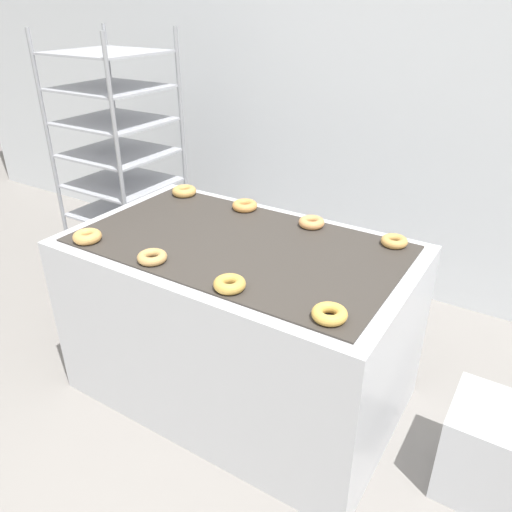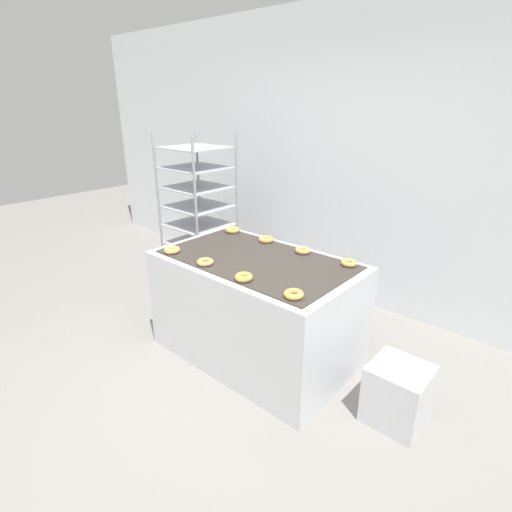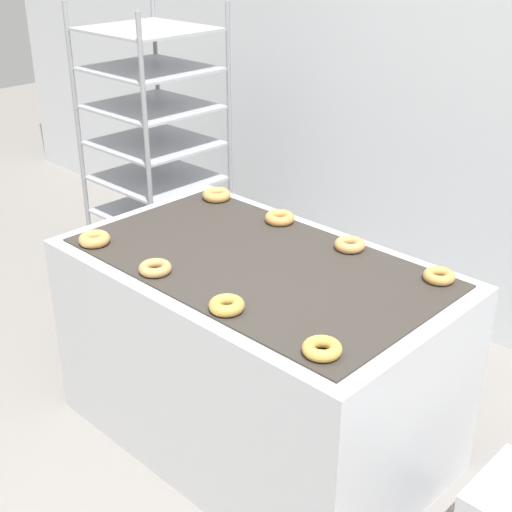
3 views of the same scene
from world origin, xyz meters
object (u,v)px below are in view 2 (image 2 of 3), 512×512
(donut_near_midleft, at_px, (205,262))
(fryer_machine, at_px, (256,308))
(donut_near_midright, at_px, (244,277))
(donut_far_midleft, at_px, (266,239))
(baking_rack_cart, at_px, (199,216))
(donut_near_left, at_px, (172,250))
(donut_far_right, at_px, (349,263))
(glaze_bin, at_px, (397,394))
(donut_far_midright, at_px, (303,250))
(donut_near_right, at_px, (294,294))
(donut_far_left, at_px, (232,230))

(donut_near_midleft, bearing_deg, fryer_machine, 58.73)
(donut_near_midright, xyz_separation_m, donut_far_midleft, (-0.38, 0.68, -0.00))
(baking_rack_cart, bearing_deg, donut_near_left, -52.16)
(donut_near_midleft, height_order, donut_far_right, same)
(glaze_bin, relative_size, donut_near_left, 3.22)
(donut_near_midleft, bearing_deg, baking_rack_cart, 141.08)
(donut_near_midright, bearing_deg, donut_near_midleft, 178.35)
(baking_rack_cart, height_order, donut_far_midright, baking_rack_cart)
(donut_far_midleft, bearing_deg, donut_near_left, -119.55)
(glaze_bin, distance_m, donut_far_right, 0.92)
(baking_rack_cart, relative_size, glaze_bin, 4.09)
(donut_near_right, distance_m, donut_far_midright, 0.76)
(baking_rack_cart, relative_size, donut_far_right, 14.36)
(glaze_bin, xyz_separation_m, donut_near_right, (-0.58, -0.37, 0.66))
(donut_far_midright, bearing_deg, donut_far_right, 1.52)
(donut_far_right, bearing_deg, donut_near_left, -149.62)
(donut_near_midleft, xyz_separation_m, donut_far_midright, (0.39, 0.66, 0.00))
(baking_rack_cart, bearing_deg, donut_near_midleft, -38.92)
(donut_near_left, xyz_separation_m, donut_far_midleft, (0.39, 0.68, -0.00))
(donut_near_left, height_order, donut_far_midright, donut_near_left)
(glaze_bin, height_order, donut_far_right, donut_far_right)
(donut_far_left, relative_size, donut_far_right, 1.14)
(donut_far_left, bearing_deg, donut_near_midleft, -60.39)
(glaze_bin, relative_size, donut_far_right, 3.51)
(donut_near_midleft, bearing_deg, donut_far_midright, 59.15)
(glaze_bin, relative_size, donut_near_midright, 3.32)
(donut_near_right, height_order, donut_far_midleft, donut_far_midleft)
(donut_far_left, height_order, donut_far_midleft, donut_far_left)
(fryer_machine, relative_size, donut_far_midleft, 12.02)
(donut_near_midright, xyz_separation_m, donut_far_midright, (0.00, 0.67, -0.00))
(donut_far_midright, height_order, donut_far_right, donut_far_midright)
(baking_rack_cart, distance_m, donut_far_midleft, 1.05)
(donut_near_midleft, bearing_deg, donut_far_midleft, 88.90)
(donut_near_left, xyz_separation_m, donut_near_right, (1.16, 0.02, -0.00))
(donut_near_midleft, xyz_separation_m, donut_near_right, (0.79, 0.01, 0.00))
(fryer_machine, relative_size, donut_far_midright, 12.64)
(donut_far_left, bearing_deg, donut_near_right, -29.57)
(glaze_bin, relative_size, donut_near_right, 3.30)
(fryer_machine, height_order, donut_near_left, donut_near_left)
(donut_far_midleft, bearing_deg, fryer_machine, -61.26)
(fryer_machine, height_order, donut_far_midleft, donut_far_midleft)
(baking_rack_cart, bearing_deg, donut_far_midright, -6.63)
(donut_far_left, bearing_deg, baking_rack_cart, 166.30)
(donut_near_midright, relative_size, donut_far_left, 0.93)
(baking_rack_cart, xyz_separation_m, donut_far_midright, (1.42, -0.16, 0.02))
(donut_far_midleft, distance_m, donut_far_midright, 0.38)
(fryer_machine, distance_m, donut_near_midleft, 0.58)
(donut_near_midleft, height_order, donut_near_midright, donut_near_midright)
(donut_near_midleft, distance_m, donut_near_right, 0.79)
(baking_rack_cart, distance_m, donut_near_midright, 1.64)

